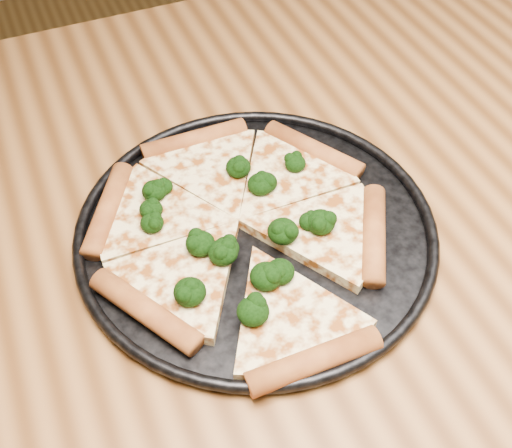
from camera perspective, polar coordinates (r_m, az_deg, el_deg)
name	(u,v)px	position (r m, az deg, el deg)	size (l,w,h in m)	color
dining_table	(332,252)	(0.78, 6.60, -2.45)	(1.20, 0.90, 0.75)	#915C2D
pizza_pan	(256,229)	(0.66, 0.00, -0.48)	(0.36, 0.36, 0.02)	black
pizza	(241,226)	(0.65, -1.31, -0.16)	(0.31, 0.33, 0.02)	#FFE59C
broccoli_florets	(240,232)	(0.63, -1.44, -0.69)	(0.19, 0.21, 0.02)	black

